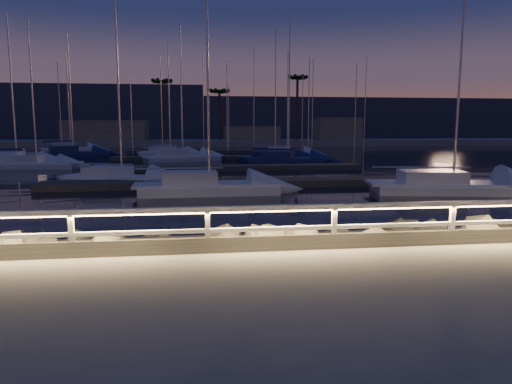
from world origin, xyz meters
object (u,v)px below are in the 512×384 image
sailboat_l (273,157)px  sailboat_c (119,178)px  sailboat_b (205,186)px  sailboat_j (181,157)px  sailboat_f (35,163)px  sailboat_g (286,159)px  sailboat_m (69,149)px  sailboat_k (285,153)px  sailboat_e (15,161)px  sailboat_n (169,153)px  sailboat_i (72,153)px  sailboat_d (448,185)px  guard_rail (290,217)px

sailboat_l → sailboat_c: bearing=-123.5°
sailboat_b → sailboat_j: size_ratio=0.95×
sailboat_f → sailboat_g: bearing=13.0°
sailboat_m → sailboat_k: bearing=-38.6°
sailboat_e → sailboat_n: sailboat_e is taller
sailboat_i → sailboat_j: size_ratio=1.00×
sailboat_d → sailboat_k: size_ratio=1.24×
sailboat_j → sailboat_n: size_ratio=1.06×
sailboat_e → sailboat_n: size_ratio=1.02×
sailboat_c → sailboat_k: sailboat_c is taller
sailboat_d → sailboat_k: bearing=105.8°
guard_rail → sailboat_g: sailboat_g is taller
sailboat_d → sailboat_e: size_ratio=1.14×
sailboat_d → sailboat_k: (-2.75, 30.68, -0.04)m
sailboat_g → sailboat_i: 25.16m
sailboat_l → sailboat_n: sailboat_l is taller
sailboat_d → sailboat_m: (-30.40, 42.90, 0.04)m
sailboat_c → sailboat_e: size_ratio=0.94×
guard_rail → sailboat_c: bearing=110.9°
sailboat_l → sailboat_m: 31.77m
sailboat_i → sailboat_j: bearing=-53.5°
guard_rail → sailboat_m: size_ratio=3.29×
sailboat_i → sailboat_m: (-3.21, 11.37, -0.01)m
sailboat_g → sailboat_l: 3.06m
sailboat_g → sailboat_e: bearing=-157.2°
sailboat_c → sailboat_n: 25.52m
sailboat_d → sailboat_f: size_ratio=1.24×
sailboat_b → sailboat_n: 30.30m
sailboat_k → sailboat_g: bearing=-87.7°
sailboat_j → sailboat_i: bearing=129.9°
sailboat_c → sailboat_m: bearing=129.1°
sailboat_k → sailboat_j: bearing=-138.8°
sailboat_e → sailboat_i: bearing=81.6°
sailboat_b → sailboat_l: (7.25, 21.95, -0.04)m
sailboat_b → sailboat_m: 45.26m
sailboat_k → sailboat_l: bearing=-97.1°
sailboat_j → sailboat_l: sailboat_j is taller
sailboat_e → sailboat_j: bearing=16.5°
sailboat_f → sailboat_i: bearing=98.9°
guard_rail → sailboat_n: (-5.34, 43.36, -0.94)m
sailboat_d → sailboat_j: 28.37m
sailboat_g → sailboat_m: sailboat_g is taller
sailboat_f → sailboat_k: bearing=34.9°
guard_rail → sailboat_j: (-3.77, 36.27, -0.92)m
sailboat_i → sailboat_k: 24.46m
sailboat_d → sailboat_j: sailboat_d is taller
guard_rail → sailboat_c: 19.17m
sailboat_l → sailboat_k: bearing=71.8°
sailboat_l → sailboat_n: bearing=145.0°
sailboat_f → sailboat_g: (21.86, 2.54, 0.01)m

